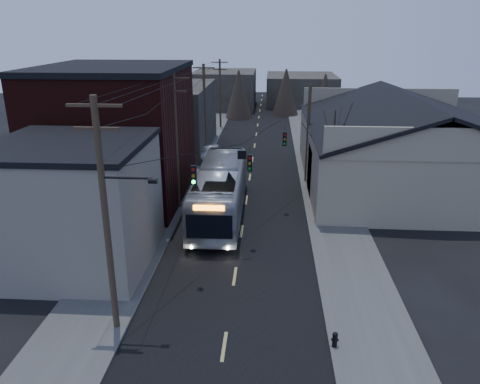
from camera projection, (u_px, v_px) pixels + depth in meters
name	position (u px, v px, depth m)	size (l,w,h in m)	color
ground	(219.00, 380.00, 18.16)	(160.00, 160.00, 0.00)	black
road_surface	(252.00, 165.00, 46.37)	(9.00, 110.00, 0.02)	black
sidewalk_left	(187.00, 163.00, 46.76)	(4.00, 110.00, 0.12)	#474744
sidewalk_right	(318.00, 166.00, 45.95)	(4.00, 110.00, 0.12)	#474744
building_clapboard	(75.00, 207.00, 26.01)	(8.00, 8.00, 7.00)	slate
building_brick	(117.00, 136.00, 35.92)	(10.00, 12.00, 10.00)	black
building_left_far	(168.00, 118.00, 51.44)	(9.00, 14.00, 7.00)	#2E2A25
warehouse	(401.00, 154.00, 39.97)	(16.16, 20.60, 7.73)	gray
building_far_left	(225.00, 89.00, 78.67)	(10.00, 12.00, 6.00)	#2E2A25
building_far_right	(301.00, 89.00, 82.73)	(12.00, 14.00, 5.00)	#2E2A25
bare_tree	(332.00, 158.00, 35.36)	(0.40, 0.40, 7.20)	black
utility_lines	(212.00, 127.00, 39.40)	(11.24, 45.28, 10.50)	#382B1E
bus	(220.00, 190.00, 33.51)	(3.15, 13.47, 3.75)	#A1A5AC
parked_car	(210.00, 153.00, 47.72)	(1.55, 4.44, 1.46)	#9C9DA3
fire_hydrant	(335.00, 339.00, 19.76)	(0.33, 0.24, 0.70)	black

